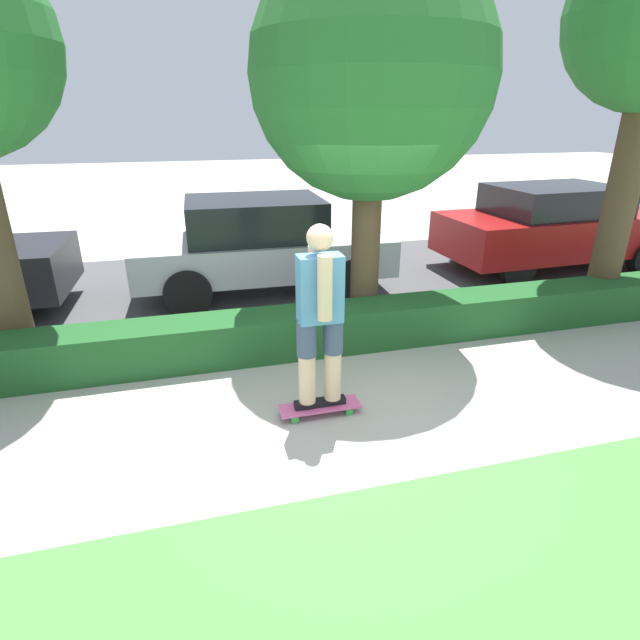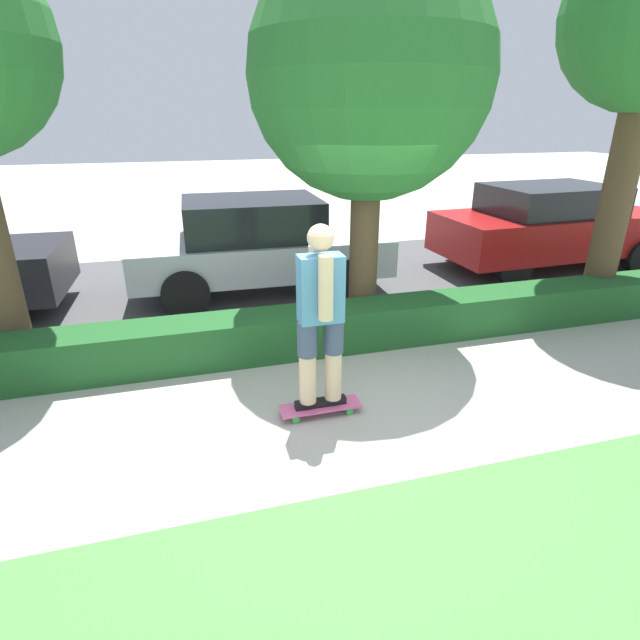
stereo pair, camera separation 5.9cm
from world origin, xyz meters
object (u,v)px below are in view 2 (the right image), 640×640
at_px(skateboard, 321,407).
at_px(skater_person, 321,315).
at_px(parked_car_middle, 258,244).
at_px(tree_mid, 370,77).
at_px(parked_car_rear, 550,225).

bearing_deg(skateboard, skater_person, 161.57).
height_order(skateboard, parked_car_middle, parked_car_middle).
xyz_separation_m(tree_mid, parked_car_middle, (-1.11, 1.97, -2.38)).
distance_m(tree_mid, parked_car_middle, 3.28).
relative_size(skateboard, tree_mid, 0.17).
xyz_separation_m(skater_person, parked_car_middle, (0.04, 3.91, -0.26)).
relative_size(tree_mid, parked_car_rear, 1.05).
bearing_deg(parked_car_middle, skateboard, -89.20).
bearing_deg(parked_car_middle, tree_mid, -59.31).
relative_size(parked_car_middle, parked_car_rear, 0.93).
bearing_deg(parked_car_rear, tree_mid, -159.01).
relative_size(skater_person, parked_car_middle, 0.44).
xyz_separation_m(skater_person, tree_mid, (1.14, 1.95, 2.12)).
relative_size(skateboard, parked_car_rear, 0.18).
distance_m(parked_car_middle, parked_car_rear, 5.63).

